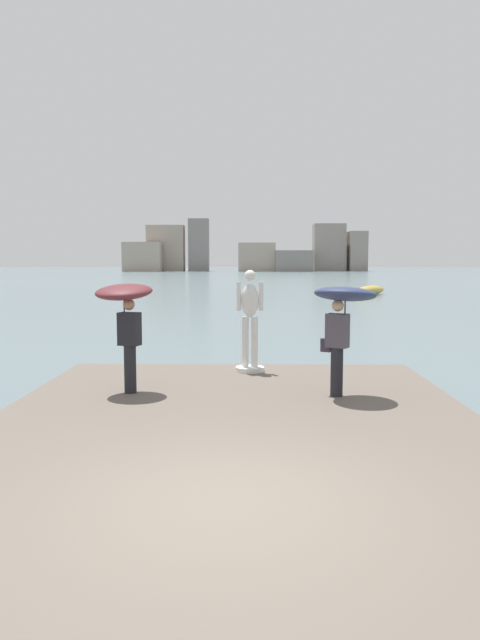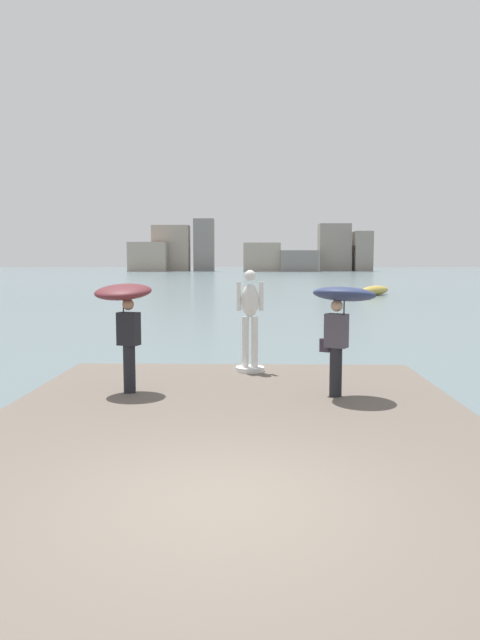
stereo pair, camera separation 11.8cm
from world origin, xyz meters
TOP-DOWN VIEW (x-y plane):
  - ground_plane at (0.00, 40.00)m, footprint 400.00×400.00m
  - pier at (0.00, 2.42)m, footprint 7.65×10.84m
  - statue_white_figure at (0.21, 6.94)m, footprint 0.63×0.63m
  - onlooker_left at (-2.05, 4.85)m, footprint 1.30×1.31m
  - onlooker_right at (1.86, 4.60)m, footprint 1.51×1.51m
  - boat_mid at (9.99, 42.29)m, footprint 3.59×4.38m
  - distant_skyline at (0.98, 149.78)m, footprint 63.24×12.26m

SIDE VIEW (x-z plane):
  - ground_plane at x=0.00m, z-range 0.00..0.00m
  - pier at x=0.00m, z-range 0.00..0.40m
  - boat_mid at x=9.99m, z-range 0.00..0.79m
  - statue_white_figure at x=0.21m, z-range 0.34..2.55m
  - onlooker_right at x=1.86m, z-range 0.98..2.99m
  - onlooker_left at x=-2.05m, z-range 0.97..3.01m
  - distant_skyline at x=0.98m, z-range -1.70..12.00m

